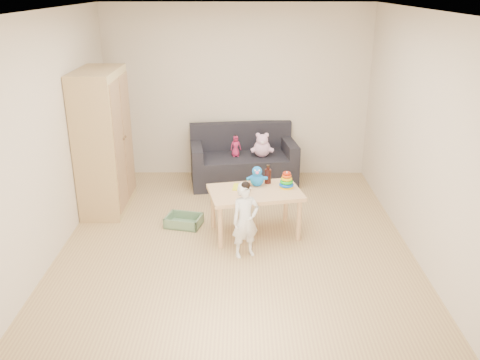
{
  "coord_description": "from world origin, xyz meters",
  "views": [
    {
      "loc": [
        0.07,
        -5.41,
        2.85
      ],
      "look_at": [
        0.05,
        0.25,
        0.65
      ],
      "focal_mm": 38.0,
      "sensor_mm": 36.0,
      "label": 1
    }
  ],
  "objects_px": {
    "wardrobe": "(103,141)",
    "sofa": "(243,169)",
    "play_table": "(255,212)",
    "toddler": "(245,221)"
  },
  "relations": [
    {
      "from": "play_table",
      "to": "toddler",
      "type": "xyz_separation_m",
      "value": [
        -0.12,
        -0.53,
        0.14
      ]
    },
    {
      "from": "wardrobe",
      "to": "sofa",
      "type": "distance_m",
      "value": 2.16
    },
    {
      "from": "play_table",
      "to": "toddler",
      "type": "distance_m",
      "value": 0.56
    },
    {
      "from": "toddler",
      "to": "sofa",
      "type": "bearing_deg",
      "value": 67.26
    },
    {
      "from": "wardrobe",
      "to": "sofa",
      "type": "height_order",
      "value": "wardrobe"
    },
    {
      "from": "play_table",
      "to": "toddler",
      "type": "relative_size",
      "value": 1.27
    },
    {
      "from": "sofa",
      "to": "toddler",
      "type": "height_order",
      "value": "toddler"
    },
    {
      "from": "wardrobe",
      "to": "play_table",
      "type": "xyz_separation_m",
      "value": [
        1.96,
        -0.79,
        -0.65
      ]
    },
    {
      "from": "toddler",
      "to": "play_table",
      "type": "bearing_deg",
      "value": 54.36
    },
    {
      "from": "sofa",
      "to": "play_table",
      "type": "distance_m",
      "value": 1.7
    }
  ]
}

